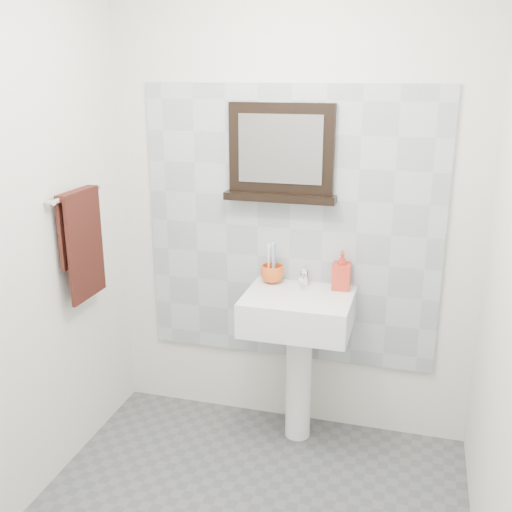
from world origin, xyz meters
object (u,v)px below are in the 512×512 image
(toothbrush_cup, at_px, (272,274))
(soap_dispenser, at_px, (342,270))
(framed_mirror, at_px, (281,155))
(pedestal_sink, at_px, (298,327))
(hand_towel, at_px, (82,236))

(toothbrush_cup, distance_m, soap_dispenser, 0.38)
(toothbrush_cup, height_order, framed_mirror, framed_mirror)
(pedestal_sink, distance_m, soap_dispenser, 0.37)
(toothbrush_cup, xyz_separation_m, hand_towel, (-0.86, -0.45, 0.27))
(pedestal_sink, relative_size, toothbrush_cup, 7.73)
(toothbrush_cup, distance_m, hand_towel, 1.01)
(framed_mirror, relative_size, hand_towel, 1.07)
(pedestal_sink, bearing_deg, toothbrush_cup, 142.47)
(pedestal_sink, distance_m, hand_towel, 1.19)
(soap_dispenser, distance_m, framed_mirror, 0.67)
(toothbrush_cup, bearing_deg, soap_dispenser, 0.42)
(soap_dispenser, height_order, hand_towel, hand_towel)
(soap_dispenser, bearing_deg, framed_mirror, 169.61)
(hand_towel, bearing_deg, soap_dispenser, 19.95)
(hand_towel, bearing_deg, toothbrush_cup, 27.32)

